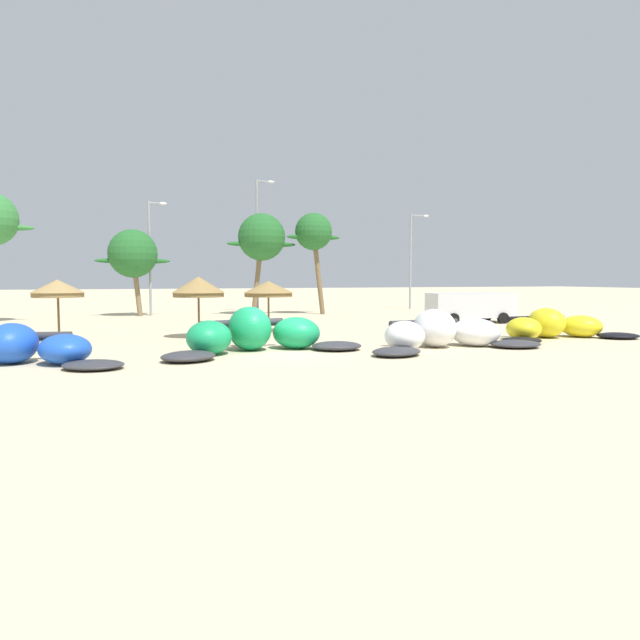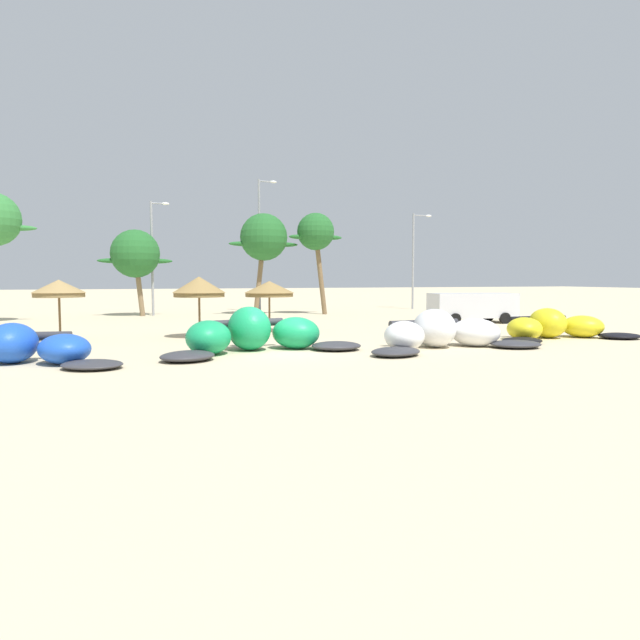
% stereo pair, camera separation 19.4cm
% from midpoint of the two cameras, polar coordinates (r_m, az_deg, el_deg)
% --- Properties ---
extents(ground_plane, '(260.00, 260.00, 0.00)m').
position_cam_midpoint_polar(ground_plane, '(21.85, -3.31, -3.11)').
color(ground_plane, beige).
extents(kite_far_left, '(7.91, 4.38, 1.32)m').
position_cam_midpoint_polar(kite_far_left, '(20.82, -28.38, -2.57)').
color(kite_far_left, '#333338').
rests_on(kite_far_left, ground).
extents(kite_left, '(8.04, 4.46, 1.68)m').
position_cam_midpoint_polar(kite_left, '(21.80, -6.33, -1.44)').
color(kite_left, '#333338').
rests_on(kite_left, ground).
extents(kite_left_of_center, '(7.95, 4.04, 1.54)m').
position_cam_midpoint_polar(kite_left_of_center, '(23.17, 12.10, -1.32)').
color(kite_left_of_center, '#333338').
rests_on(kite_left_of_center, ground).
extents(kite_center, '(7.81, 3.69, 1.39)m').
position_cam_midpoint_polar(kite_center, '(28.37, 22.35, -0.66)').
color(kite_center, black).
rests_on(kite_center, ground).
extents(beach_umbrella_near_van, '(2.25, 2.25, 2.70)m').
position_cam_midpoint_polar(beach_umbrella_near_van, '(27.58, -24.29, 2.87)').
color(beach_umbrella_near_van, brown).
rests_on(beach_umbrella_near_van, ground).
extents(beach_umbrella_middle, '(2.44, 2.44, 2.84)m').
position_cam_midpoint_polar(beach_umbrella_middle, '(27.19, -11.70, 3.25)').
color(beach_umbrella_middle, brown).
rests_on(beach_umbrella_middle, ground).
extents(beach_umbrella_near_palms, '(2.57, 2.57, 2.62)m').
position_cam_midpoint_polar(beach_umbrella_near_palms, '(29.60, -4.86, 3.10)').
color(beach_umbrella_near_palms, brown).
rests_on(beach_umbrella_near_palms, ground).
extents(parked_van, '(5.45, 2.70, 1.84)m').
position_cam_midpoint_polar(parked_van, '(36.63, 14.87, 1.42)').
color(parked_van, silver).
rests_on(parked_van, ground).
extents(person_near_kites, '(0.36, 0.24, 1.62)m').
position_cam_midpoint_polar(person_near_kites, '(23.20, -7.44, -0.68)').
color(person_near_kites, '#383842').
rests_on(person_near_kites, ground).
extents(palm_left_of_gap, '(5.23, 3.49, 6.28)m').
position_cam_midpoint_polar(palm_left_of_gap, '(43.92, -17.72, 6.23)').
color(palm_left_of_gap, '#7F6647').
rests_on(palm_left_of_gap, ground).
extents(palm_center_left, '(5.28, 3.52, 7.57)m').
position_cam_midpoint_polar(palm_center_left, '(43.47, -5.48, 8.10)').
color(palm_center_left, brown).
rests_on(palm_center_left, ground).
extents(palm_center_right, '(4.22, 2.81, 7.67)m').
position_cam_midpoint_polar(palm_center_right, '(43.88, -0.29, 8.60)').
color(palm_center_right, brown).
rests_on(palm_center_right, ground).
extents(lamppost_west_center, '(1.39, 0.24, 8.37)m').
position_cam_midpoint_polar(lamppost_west_center, '(44.13, -16.05, 6.49)').
color(lamppost_west_center, gray).
rests_on(lamppost_west_center, ground).
extents(lamppost_east_center, '(1.54, 0.24, 10.58)m').
position_cam_midpoint_polar(lamppost_east_center, '(46.55, -5.79, 7.91)').
color(lamppost_east_center, gray).
rests_on(lamppost_east_center, ground).
extents(lamppost_east, '(1.88, 0.24, 8.46)m').
position_cam_midpoint_polar(lamppost_east, '(52.15, 9.48, 6.33)').
color(lamppost_east, gray).
rests_on(lamppost_east, ground).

